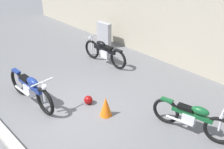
# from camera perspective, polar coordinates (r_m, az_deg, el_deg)

# --- Properties ---
(ground_plane) EXTENTS (40.00, 40.00, 0.00)m
(ground_plane) POSITION_cam_1_polar(r_m,az_deg,el_deg) (7.02, -8.82, -8.62)
(ground_plane) COLOR slate
(building_wall) EXTENTS (18.00, 0.30, 3.03)m
(building_wall) POSITION_cam_1_polar(r_m,az_deg,el_deg) (9.32, 14.21, 10.89)
(building_wall) COLOR #B2A893
(building_wall) RESTS_ON ground_plane
(curb_strip) EXTENTS (18.00, 0.24, 0.12)m
(curb_strip) POSITION_cam_1_polar(r_m,az_deg,el_deg) (6.45, -21.21, -13.79)
(curb_strip) COLOR #B7B2A8
(curb_strip) RESTS_ON ground_plane
(stone_marker) EXTENTS (0.68, 0.22, 1.02)m
(stone_marker) POSITION_cam_1_polar(r_m,az_deg,el_deg) (10.93, -1.75, 8.75)
(stone_marker) COLOR #9E9EA3
(stone_marker) RESTS_ON ground_plane
(helmet) EXTENTS (0.24, 0.24, 0.24)m
(helmet) POSITION_cam_1_polar(r_m,az_deg,el_deg) (7.30, -5.22, -5.58)
(helmet) COLOR maroon
(helmet) RESTS_ON ground_plane
(traffic_cone) EXTENTS (0.32, 0.32, 0.55)m
(traffic_cone) POSITION_cam_1_polar(r_m,az_deg,el_deg) (6.75, -1.37, -7.03)
(traffic_cone) COLOR orange
(traffic_cone) RESTS_ON ground_plane
(motorcycle_blue) EXTENTS (2.19, 0.61, 0.98)m
(motorcycle_blue) POSITION_cam_1_polar(r_m,az_deg,el_deg) (7.44, -17.44, -2.99)
(motorcycle_blue) COLOR black
(motorcycle_blue) RESTS_ON ground_plane
(motorcycle_green) EXTENTS (1.93, 0.66, 0.88)m
(motorcycle_green) POSITION_cam_1_polar(r_m,az_deg,el_deg) (6.41, 17.14, -9.04)
(motorcycle_green) COLOR black
(motorcycle_green) RESTS_ON ground_plane
(motorcycle_black) EXTENTS (2.04, 0.57, 0.91)m
(motorcycle_black) POSITION_cam_1_polar(r_m,az_deg,el_deg) (9.43, -1.72, 4.99)
(motorcycle_black) COLOR black
(motorcycle_black) RESTS_ON ground_plane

